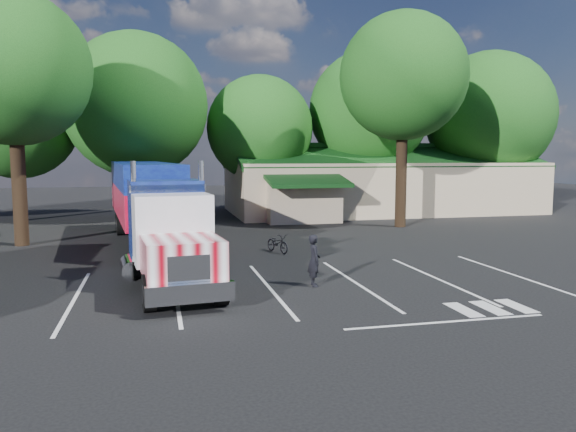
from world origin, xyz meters
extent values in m
plane|color=black|center=(0.00, 0.00, 0.00)|extent=(120.00, 120.00, 0.00)
cube|color=tan|center=(14.00, 18.00, 2.00)|extent=(24.00, 11.00, 4.00)
cube|color=#113C14|center=(14.00, 15.60, 4.50)|extent=(24.20, 6.25, 2.10)
cube|color=#113C14|center=(14.00, 20.40, 4.50)|extent=(24.20, 6.25, 2.10)
cube|color=tan|center=(6.00, 12.30, 1.40)|extent=(5.00, 2.50, 2.80)
cube|color=#113C14|center=(6.00, 11.00, 2.90)|extent=(5.40, 3.19, 0.80)
cylinder|color=black|center=(-13.00, 17.80, 2.00)|extent=(0.70, 0.70, 4.00)
sphere|color=#134112|center=(-13.00, 17.80, 7.15)|extent=(8.40, 8.40, 8.40)
cylinder|color=black|center=(-5.00, 16.20, 2.15)|extent=(0.70, 0.70, 4.30)
sphere|color=#134112|center=(-5.00, 16.20, 8.05)|extent=(10.00, 10.00, 10.00)
cylinder|color=black|center=(4.00, 17.50, 1.80)|extent=(0.70, 0.70, 3.60)
sphere|color=#134112|center=(4.00, 17.50, 6.60)|extent=(8.00, 8.00, 8.00)
cylinder|color=black|center=(13.00, 18.00, 2.25)|extent=(0.70, 0.70, 4.50)
sphere|color=#134112|center=(13.00, 18.00, 8.10)|extent=(9.60, 9.60, 9.60)
cylinder|color=black|center=(23.00, 16.80, 1.95)|extent=(0.70, 0.70, 3.90)
sphere|color=#134112|center=(23.00, 16.80, 7.80)|extent=(10.40, 10.40, 10.40)
cylinder|color=black|center=(-10.50, 6.00, 3.00)|extent=(0.70, 0.70, 6.00)
sphere|color=#134112|center=(-10.50, 6.00, 8.85)|extent=(7.60, 7.60, 7.60)
cylinder|color=black|center=(11.50, 8.50, 3.25)|extent=(0.70, 0.70, 6.50)
sphere|color=#134112|center=(11.50, 8.50, 9.50)|extent=(8.00, 8.00, 8.00)
cube|color=black|center=(-3.29, -4.98, 0.77)|extent=(1.79, 7.24, 0.26)
cube|color=white|center=(-2.88, -8.80, 0.67)|extent=(2.57, 0.53, 0.56)
cube|color=white|center=(-2.90, -8.59, 1.28)|extent=(1.24, 0.25, 0.92)
cube|color=white|center=(-3.02, -7.42, 1.49)|extent=(2.61, 2.70, 1.18)
cube|color=silver|center=(-3.24, -5.38, 2.10)|extent=(2.72, 1.90, 2.36)
cube|color=black|center=(-3.17, -6.05, 2.61)|extent=(2.35, 0.33, 1.02)
cube|color=white|center=(-3.34, -4.52, 3.43)|extent=(2.66, 0.39, 0.26)
cube|color=#0C0D55|center=(-3.44, -3.55, 2.31)|extent=(2.77, 2.31, 2.77)
cylinder|color=white|center=(-4.51, -4.59, 2.66)|extent=(0.20, 0.20, 3.48)
cylinder|color=white|center=(-2.17, -4.34, 2.66)|extent=(0.20, 0.20, 3.48)
cylinder|color=white|center=(-4.67, -5.02, 0.77)|extent=(0.85, 1.70, 0.68)
cylinder|color=white|center=(-1.92, -4.73, 0.77)|extent=(0.85, 1.70, 0.68)
cube|color=white|center=(-4.39, 5.31, 2.20)|extent=(4.05, 13.32, 1.54)
cube|color=#090F5E|center=(-4.39, 5.31, 3.59)|extent=(4.05, 13.32, 1.23)
cube|color=black|center=(-4.85, 9.59, 0.87)|extent=(1.61, 3.70, 0.36)
cube|color=black|center=(-4.52, -0.27, 0.72)|extent=(0.14, 0.14, 1.43)
cube|color=black|center=(-3.09, -0.11, 0.72)|extent=(0.14, 0.14, 1.43)
cube|color=white|center=(-5.11, 11.93, 0.46)|extent=(2.46, 0.39, 0.12)
cylinder|color=black|center=(-4.04, -8.05, 0.56)|extent=(0.48, 1.16, 1.13)
cylinder|color=black|center=(-1.90, -7.82, 0.56)|extent=(0.48, 1.16, 1.13)
cylinder|color=black|center=(-4.54, -3.36, 0.56)|extent=(0.48, 1.16, 1.13)
cylinder|color=black|center=(-2.40, -3.13, 0.56)|extent=(0.48, 1.16, 1.13)
cylinder|color=black|center=(-4.66, -2.24, 0.56)|extent=(0.48, 1.16, 1.13)
cylinder|color=black|center=(-2.52, -2.01, 0.56)|extent=(0.48, 1.16, 1.13)
cylinder|color=black|center=(-5.84, 8.66, 0.56)|extent=(0.48, 1.16, 1.13)
cylinder|color=black|center=(-3.70, 8.89, 0.56)|extent=(0.48, 1.16, 1.13)
cylinder|color=black|center=(-5.97, 9.88, 0.56)|extent=(0.48, 1.16, 1.13)
cylinder|color=black|center=(-3.83, 10.11, 0.56)|extent=(0.48, 1.16, 1.13)
imported|color=black|center=(1.60, -6.00, 0.92)|extent=(0.46, 0.69, 1.83)
imported|color=black|center=(1.80, 1.00, 0.45)|extent=(1.17, 1.82, 0.90)
imported|color=#B1B2B9|center=(5.00, 13.80, 0.71)|extent=(4.54, 2.93, 1.41)
camera|label=1|loc=(-3.76, -24.72, 4.62)|focal=35.00mm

